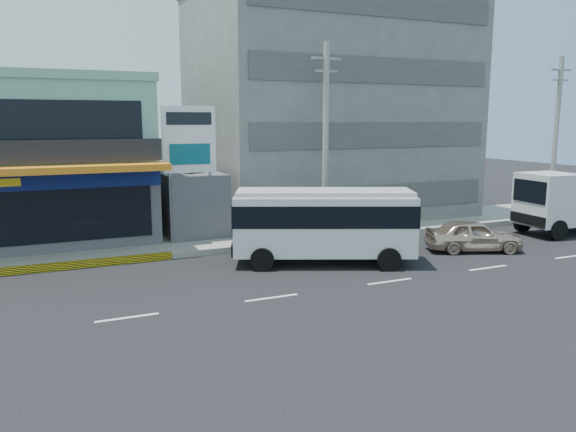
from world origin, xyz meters
The scene contains 11 objects.
ground centered at (0.00, 0.00, 0.00)m, with size 120.00×120.00×0.00m, color black.
sidewalk centered at (5.00, 9.50, 0.15)m, with size 70.00×5.00×0.30m, color gray.
shop_building centered at (-8.00, 13.95, 4.00)m, with size 12.40×11.70×8.00m.
concrete_building centered at (10.00, 15.00, 7.00)m, with size 16.00×12.00×14.00m, color gray.
gap_structure centered at (0.00, 12.00, 1.75)m, with size 3.00×6.00×3.50m, color #414145.
satellite_dish centered at (0.00, 11.00, 3.58)m, with size 1.50×1.50×0.15m, color slate.
billboard centered at (-0.50, 9.20, 4.93)m, with size 2.60×0.18×6.90m.
utility_pole_near centered at (6.00, 7.40, 5.15)m, with size 1.60×0.30×10.00m.
utility_pole_far centered at (22.00, 7.40, 5.15)m, with size 1.60×0.30×10.00m.
minibus centered at (3.92, 3.52, 1.94)m, with size 8.13×5.41×3.26m.
sedan centered at (11.62, 2.72, 0.77)m, with size 1.81×4.50×1.53m, color beige.
Camera 1 is at (-7.26, -17.72, 6.26)m, focal length 35.00 mm.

